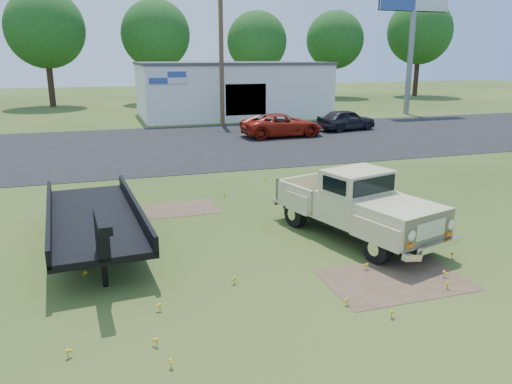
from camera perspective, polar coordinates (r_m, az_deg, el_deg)
ground at (r=13.05m, az=2.78°, el=-5.49°), size 140.00×140.00×0.00m
asphalt_lot at (r=27.16m, az=-8.44°, el=5.35°), size 90.00×14.00×0.02m
dirt_patch_a at (r=11.23m, az=15.59°, el=-9.65°), size 3.00×2.00×0.01m
dirt_patch_b at (r=15.78m, az=-8.55°, el=-1.92°), size 2.20×1.60×0.01m
commercial_building at (r=39.85m, az=-2.84°, el=11.68°), size 14.20×8.20×4.15m
billboard at (r=43.17m, az=17.64°, el=19.85°), size 6.10×0.45×11.05m
utility_pole_mid at (r=34.43m, az=-3.98°, el=15.25°), size 1.60×0.30×9.00m
treeline_c at (r=51.09m, az=-22.97°, el=16.77°), size 7.04×7.04×10.47m
treeline_d at (r=52.33m, az=-11.40°, el=17.23°), size 6.72×6.72×10.00m
treeline_e at (r=53.00m, az=0.11°, el=16.80°), size 6.08×6.08×9.04m
treeline_f at (r=59.12m, az=9.00°, el=16.78°), size 6.40×6.40×9.52m
treeline_g at (r=63.00m, az=18.21°, el=17.00°), size 7.36×7.36×10.95m
vintage_pickup_truck at (r=13.21m, az=11.32°, el=-1.35°), size 3.23×5.37×1.82m
flatbed_trailer at (r=12.97m, az=-18.08°, el=-2.33°), size 2.54×6.51×1.74m
red_pickup at (r=29.63m, az=2.99°, el=7.63°), size 4.91×2.42×1.34m
dark_sedan at (r=32.61m, az=10.27°, el=8.11°), size 4.13×2.27×1.33m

